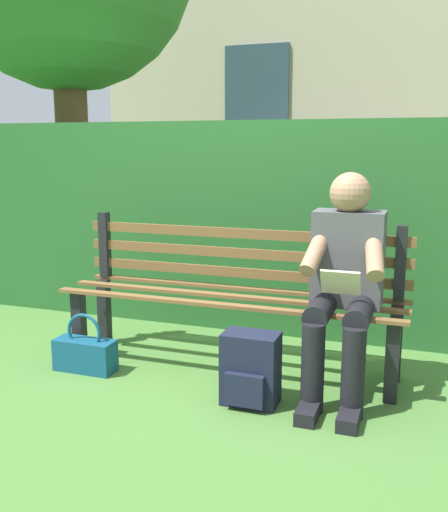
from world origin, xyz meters
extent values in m
plane|color=#477533|center=(0.00, 0.00, 0.00)|extent=(60.00, 60.00, 0.00)
cube|color=black|center=(-0.95, 0.15, 0.22)|extent=(0.07, 0.07, 0.44)
cube|color=black|center=(0.95, 0.15, 0.22)|extent=(0.07, 0.07, 0.44)
cube|color=black|center=(-0.95, -0.15, 0.22)|extent=(0.07, 0.07, 0.44)
cube|color=black|center=(0.95, -0.15, 0.22)|extent=(0.07, 0.07, 0.44)
cube|color=brown|center=(0.00, -0.20, 0.45)|extent=(2.06, 0.06, 0.02)
cube|color=brown|center=(0.00, 0.00, 0.45)|extent=(2.06, 0.06, 0.02)
cube|color=brown|center=(0.00, 0.20, 0.45)|extent=(2.06, 0.06, 0.02)
cube|color=black|center=(-0.95, -0.19, 0.68)|extent=(0.06, 0.06, 0.43)
cube|color=black|center=(0.95, -0.19, 0.68)|extent=(0.06, 0.06, 0.43)
cube|color=brown|center=(0.00, -0.19, 0.56)|extent=(2.06, 0.02, 0.06)
cube|color=brown|center=(0.00, -0.19, 0.68)|extent=(2.06, 0.02, 0.06)
cube|color=brown|center=(0.00, -0.19, 0.80)|extent=(2.06, 0.02, 0.06)
cube|color=#4C4C51|center=(-0.68, -0.02, 0.72)|extent=(0.38, 0.22, 0.52)
sphere|color=#A57A5B|center=(-0.68, 0.00, 1.08)|extent=(0.22, 0.22, 0.22)
cylinder|color=black|center=(-0.78, 0.19, 0.48)|extent=(0.13, 0.42, 0.13)
cylinder|color=black|center=(-0.58, 0.19, 0.48)|extent=(0.13, 0.42, 0.13)
cylinder|color=black|center=(-0.78, 0.40, 0.23)|extent=(0.12, 0.12, 0.46)
cylinder|color=black|center=(-0.58, 0.40, 0.23)|extent=(0.12, 0.12, 0.46)
cube|color=black|center=(-0.78, 0.48, 0.04)|extent=(0.10, 0.24, 0.07)
cube|color=black|center=(-0.58, 0.48, 0.04)|extent=(0.10, 0.24, 0.07)
cylinder|color=#A57A5B|center=(-0.83, 0.12, 0.79)|extent=(0.14, 0.32, 0.26)
cylinder|color=#A57A5B|center=(-0.53, 0.12, 0.79)|extent=(0.14, 0.32, 0.26)
cube|color=beige|center=(-0.68, 0.24, 0.65)|extent=(0.20, 0.07, 0.13)
cube|color=#265B28|center=(0.28, -1.06, 0.75)|extent=(6.15, 0.71, 1.50)
sphere|color=#265B28|center=(1.81, -1.13, 1.20)|extent=(0.56, 0.56, 0.56)
cylinder|color=brown|center=(2.45, -2.11, 1.22)|extent=(0.33, 0.33, 2.43)
cube|color=#334756|center=(1.24, -4.74, 2.06)|extent=(0.90, 0.04, 1.20)
cube|color=#191E33|center=(-0.26, 0.41, 0.19)|extent=(0.29, 0.18, 0.38)
cube|color=#191E33|center=(-0.26, 0.52, 0.11)|extent=(0.20, 0.04, 0.17)
cylinder|color=#191E33|center=(-0.34, 0.31, 0.21)|extent=(0.04, 0.04, 0.23)
cylinder|color=#191E33|center=(-0.17, 0.31, 0.21)|extent=(0.04, 0.04, 0.23)
cube|color=navy|center=(0.81, 0.32, 0.10)|extent=(0.37, 0.14, 0.19)
torus|color=navy|center=(0.81, 0.32, 0.24)|extent=(0.23, 0.02, 0.23)
camera|label=1|loc=(-1.08, 3.15, 1.34)|focal=40.83mm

